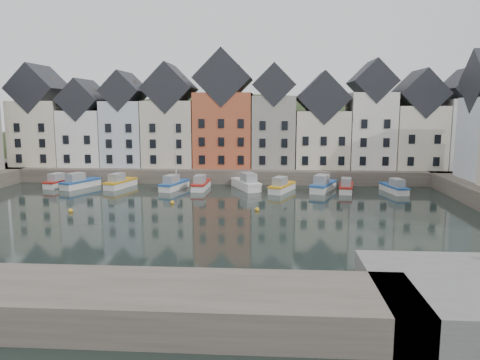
{
  "coord_description": "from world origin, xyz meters",
  "views": [
    {
      "loc": [
        7.5,
        -44.75,
        11.22
      ],
      "look_at": [
        4.07,
        6.0,
        3.23
      ],
      "focal_mm": 35.0,
      "sensor_mm": 36.0,
      "label": 1
    }
  ],
  "objects": [
    {
      "name": "ground",
      "position": [
        0.0,
        0.0,
        0.0
      ],
      "size": [
        260.0,
        260.0,
        0.0
      ],
      "primitive_type": "plane",
      "color": "black",
      "rests_on": "ground"
    },
    {
      "name": "far_quay",
      "position": [
        0.0,
        30.0,
        1.0
      ],
      "size": [
        90.0,
        16.0,
        2.0
      ],
      "primitive_type": "cube",
      "color": "#51463E",
      "rests_on": "ground"
    },
    {
      "name": "hillside",
      "position": [
        0.02,
        56.0,
        -17.96
      ],
      "size": [
        153.6,
        70.4,
        64.0
      ],
      "color": "black",
      "rests_on": "ground"
    },
    {
      "name": "far_terrace",
      "position": [
        3.21,
        28.0,
        8.88
      ],
      "size": [
        72.37,
        8.16,
        17.78
      ],
      "color": "#F0E4C9",
      "rests_on": "far_quay"
    },
    {
      "name": "mooring_buoys",
      "position": [
        -4.0,
        5.33,
        0.15
      ],
      "size": [
        20.5,
        5.5,
        0.5
      ],
      "color": "gold",
      "rests_on": "ground"
    },
    {
      "name": "boat_a",
      "position": [
        -22.45,
        18.79,
        0.65
      ],
      "size": [
        2.94,
        5.93,
        2.18
      ],
      "rotation": [
        0.0,
        0.0,
        -0.22
      ],
      "color": "silver",
      "rests_on": "ground"
    },
    {
      "name": "boat_b",
      "position": [
        -19.23,
        18.02,
        0.71
      ],
      "size": [
        4.19,
        6.44,
        2.37
      ],
      "rotation": [
        0.0,
        0.0,
        -0.4
      ],
      "color": "silver",
      "rests_on": "ground"
    },
    {
      "name": "boat_c",
      "position": [
        -13.64,
        18.5,
        0.69
      ],
      "size": [
        3.37,
        6.27,
        2.3
      ],
      "rotation": [
        0.0,
        0.0,
        -0.27
      ],
      "color": "silver",
      "rests_on": "ground"
    },
    {
      "name": "boat_d",
      "position": [
        -5.81,
        17.6,
        0.74
      ],
      "size": [
        3.41,
        6.22,
        11.37
      ],
      "rotation": [
        0.0,
        0.0,
        -0.28
      ],
      "color": "silver",
      "rests_on": "ground"
    },
    {
      "name": "boat_e",
      "position": [
        -2.14,
        18.03,
        0.67
      ],
      "size": [
        2.08,
        5.9,
        2.23
      ],
      "rotation": [
        0.0,
        0.0,
        -0.05
      ],
      "color": "silver",
      "rests_on": "ground"
    },
    {
      "name": "boat_f",
      "position": [
        4.11,
        18.53,
        0.76
      ],
      "size": [
        4.63,
        6.94,
        2.57
      ],
      "rotation": [
        0.0,
        0.0,
        0.42
      ],
      "color": "silver",
      "rests_on": "ground"
    },
    {
      "name": "boat_g",
      "position": [
        8.91,
        16.8,
        0.68
      ],
      "size": [
        3.93,
        6.21,
        2.29
      ],
      "rotation": [
        0.0,
        0.0,
        -0.38
      ],
      "color": "silver",
      "rests_on": "ground"
    },
    {
      "name": "boat_h",
      "position": [
        14.47,
        17.74,
        0.74
      ],
      "size": [
        4.33,
        6.79,
        2.5
      ],
      "rotation": [
        0.0,
        0.0,
        -0.39
      ],
      "color": "silver",
      "rests_on": "ground"
    },
    {
      "name": "boat_i",
      "position": [
        17.47,
        17.27,
        0.64
      ],
      "size": [
        2.7,
        5.78,
        2.13
      ],
      "rotation": [
        0.0,
        0.0,
        -0.18
      ],
      "color": "silver",
      "rests_on": "ground"
    },
    {
      "name": "boat_j",
      "position": [
        23.74,
        17.16,
        0.64
      ],
      "size": [
        2.87,
        5.81,
        2.14
      ],
      "rotation": [
        0.0,
        0.0,
        0.21
      ],
      "color": "silver",
      "rests_on": "ground"
    }
  ]
}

